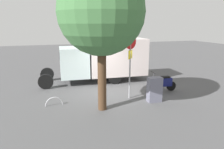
{
  "coord_description": "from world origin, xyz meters",
  "views": [
    {
      "loc": [
        3.2,
        10.76,
        3.85
      ],
      "look_at": [
        -0.25,
        0.1,
        1.11
      ],
      "focal_mm": 33.46,
      "sensor_mm": 36.0,
      "label": 1
    }
  ],
  "objects_px": {
    "street_tree": "(101,12)",
    "utility_cabinet": "(155,90)",
    "box_truck_near": "(103,58)",
    "stop_sign": "(130,56)",
    "motorcycle": "(162,83)",
    "bike_rack_hoop": "(54,105)"
  },
  "relations": [
    {
      "from": "street_tree",
      "to": "bike_rack_hoop",
      "type": "relative_size",
      "value": 7.24
    },
    {
      "from": "box_truck_near",
      "to": "stop_sign",
      "type": "distance_m",
      "value": 3.86
    },
    {
      "from": "box_truck_near",
      "to": "stop_sign",
      "type": "xyz_separation_m",
      "value": [
        -0.38,
        3.79,
        0.65
      ]
    },
    {
      "from": "box_truck_near",
      "to": "motorcycle",
      "type": "distance_m",
      "value": 4.36
    },
    {
      "from": "stop_sign",
      "to": "utility_cabinet",
      "type": "xyz_separation_m",
      "value": [
        -1.0,
        0.84,
        -1.61
      ]
    },
    {
      "from": "street_tree",
      "to": "bike_rack_hoop",
      "type": "bearing_deg",
      "value": -29.23
    },
    {
      "from": "box_truck_near",
      "to": "motorcycle",
      "type": "bearing_deg",
      "value": 131.93
    },
    {
      "from": "box_truck_near",
      "to": "bike_rack_hoop",
      "type": "height_order",
      "value": "box_truck_near"
    },
    {
      "from": "motorcycle",
      "to": "stop_sign",
      "type": "height_order",
      "value": "stop_sign"
    },
    {
      "from": "motorcycle",
      "to": "utility_cabinet",
      "type": "distance_m",
      "value": 1.81
    },
    {
      "from": "box_truck_near",
      "to": "stop_sign",
      "type": "height_order",
      "value": "stop_sign"
    },
    {
      "from": "stop_sign",
      "to": "street_tree",
      "type": "relative_size",
      "value": 0.54
    },
    {
      "from": "motorcycle",
      "to": "box_truck_near",
      "type": "bearing_deg",
      "value": -46.84
    },
    {
      "from": "stop_sign",
      "to": "street_tree",
      "type": "height_order",
      "value": "street_tree"
    },
    {
      "from": "box_truck_near",
      "to": "stop_sign",
      "type": "relative_size",
      "value": 2.14
    },
    {
      "from": "box_truck_near",
      "to": "street_tree",
      "type": "height_order",
      "value": "street_tree"
    },
    {
      "from": "utility_cabinet",
      "to": "bike_rack_hoop",
      "type": "bearing_deg",
      "value": -11.93
    },
    {
      "from": "street_tree",
      "to": "box_truck_near",
      "type": "bearing_deg",
      "value": -106.1
    },
    {
      "from": "box_truck_near",
      "to": "utility_cabinet",
      "type": "height_order",
      "value": "box_truck_near"
    },
    {
      "from": "box_truck_near",
      "to": "utility_cabinet",
      "type": "distance_m",
      "value": 4.92
    },
    {
      "from": "street_tree",
      "to": "utility_cabinet",
      "type": "bearing_deg",
      "value": -176.94
    },
    {
      "from": "street_tree",
      "to": "utility_cabinet",
      "type": "xyz_separation_m",
      "value": [
        -2.76,
        -0.15,
        -3.66
      ]
    }
  ]
}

